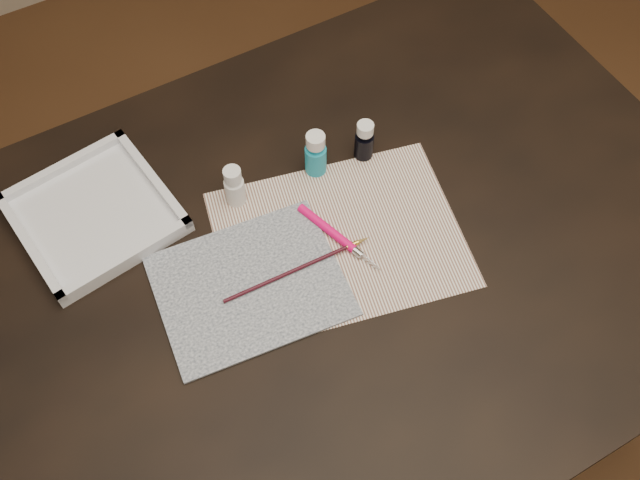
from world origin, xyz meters
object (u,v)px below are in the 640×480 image
paint_bottle_white (234,186)px  canvas (250,286)px  paint_bottle_navy (364,140)px  palette_tray (94,213)px  paint_bottle_cyan (316,153)px  paper (339,239)px

paint_bottle_white → canvas: bearing=-108.8°
paint_bottle_navy → palette_tray: 0.45m
paint_bottle_white → palette_tray: bearing=159.5°
paint_bottle_white → paint_bottle_navy: bearing=-5.5°
canvas → paint_bottle_cyan: (0.19, 0.14, 0.04)m
canvas → palette_tray: bearing=124.5°
paper → paint_bottle_navy: size_ratio=4.88×
paint_bottle_cyan → paint_bottle_navy: (0.08, -0.01, -0.00)m
paint_bottle_cyan → palette_tray: (-0.35, 0.09, -0.03)m
paper → canvas: bearing=-177.6°
canvas → paint_bottle_cyan: size_ratio=3.17×
palette_tray → paint_bottle_navy: bearing=-13.0°
paper → paint_bottle_white: size_ratio=4.80×
paint_bottle_cyan → paint_bottle_white: bearing=176.1°
canvas → paint_bottle_white: (0.05, 0.15, 0.04)m
paint_bottle_navy → palette_tray: bearing=167.0°
canvas → paint_bottle_navy: size_ratio=3.55×
paper → paint_bottle_cyan: (0.03, 0.14, 0.04)m
canvas → paint_bottle_white: bearing=71.2°
paint_bottle_cyan → canvas: bearing=-143.6°
paint_bottle_white → palette_tray: paint_bottle_white is taller
canvas → paint_bottle_cyan: bearing=36.4°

